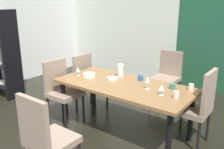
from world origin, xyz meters
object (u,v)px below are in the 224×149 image
at_px(cup_front, 172,86).
at_px(pitcher_left, 121,70).
at_px(serving_bowl_right, 112,79).
at_px(serving_bowl_east, 89,75).
at_px(dining_table, 123,89).
at_px(chair_head_near, 45,136).
at_px(display_shelf, 0,53).
at_px(chair_head_far, 167,74).
at_px(cup_south, 191,87).
at_px(chair_left_near, 61,88).
at_px(chair_left_far, 88,79).
at_px(cup_west, 176,95).
at_px(wine_glass_near_window, 162,88).
at_px(chair_right_far, 198,104).
at_px(cup_near_shelf, 141,78).
at_px(wine_glass_center, 78,69).
at_px(wine_glass_north, 148,80).

height_order(cup_front, pitcher_left, pitcher_left).
bearing_deg(serving_bowl_right, serving_bowl_east, -167.79).
relative_size(dining_table, serving_bowl_right, 11.55).
height_order(chair_head_near, display_shelf, display_shelf).
relative_size(chair_head_far, serving_bowl_east, 5.19).
bearing_deg(serving_bowl_east, cup_front, 12.21).
distance_m(display_shelf, pitcher_left, 2.60).
bearing_deg(cup_south, serving_bowl_right, -165.52).
height_order(dining_table, cup_south, cup_south).
relative_size(chair_left_near, chair_left_far, 1.03).
bearing_deg(serving_bowl_east, cup_south, 13.89).
distance_m(chair_left_near, cup_west, 1.77).
xyz_separation_m(wine_glass_near_window, serving_bowl_east, (-1.21, 0.03, -0.07)).
distance_m(dining_table, chair_right_far, 1.00).
relative_size(chair_head_near, cup_near_shelf, 12.93).
bearing_deg(cup_near_shelf, serving_bowl_east, -155.68).
distance_m(serving_bowl_right, cup_front, 0.87).
xyz_separation_m(wine_glass_center, cup_near_shelf, (0.89, 0.37, -0.06)).
bearing_deg(cup_near_shelf, wine_glass_north, -45.61).
distance_m(chair_left_near, chair_left_far, 0.61).
distance_m(chair_left_far, wine_glass_near_window, 1.61).
distance_m(chair_left_near, wine_glass_north, 1.38).
bearing_deg(wine_glass_north, serving_bowl_east, -176.80).
relative_size(chair_head_near, cup_front, 13.30).
relative_size(serving_bowl_east, cup_front, 2.44).
bearing_deg(cup_front, wine_glass_center, -167.30).
distance_m(chair_left_far, cup_south, 1.79).
relative_size(cup_west, cup_near_shelf, 1.08).
bearing_deg(wine_glass_near_window, chair_head_far, 111.69).
bearing_deg(chair_left_near, chair_left_far, 179.75).
bearing_deg(chair_left_near, chair_head_far, 149.39).
height_order(chair_right_far, display_shelf, display_shelf).
distance_m(chair_right_far, cup_west, 0.44).
bearing_deg(serving_bowl_east, pitcher_left, 38.26).
bearing_deg(chair_head_far, chair_head_near, 89.21).
bearing_deg(chair_left_near, cup_front, 108.83).
distance_m(serving_bowl_right, pitcher_left, 0.23).
bearing_deg(chair_head_far, serving_bowl_east, 65.19).
bearing_deg(chair_head_near, chair_head_far, 89.21).
bearing_deg(dining_table, pitcher_left, 132.07).
bearing_deg(pitcher_left, cup_near_shelf, 4.48).
bearing_deg(pitcher_left, display_shelf, -169.63).
relative_size(display_shelf, cup_front, 22.12).
xyz_separation_m(dining_table, wine_glass_near_window, (0.60, -0.06, 0.17)).
distance_m(chair_left_far, cup_west, 1.78).
distance_m(dining_table, chair_left_near, 1.00).
height_order(chair_right_far, pitcher_left, chair_right_far).
bearing_deg(chair_head_near, chair_right_far, 60.28).
height_order(chair_head_near, wine_glass_near_window, chair_head_near).
bearing_deg(serving_bowl_east, chair_head_near, -65.45).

